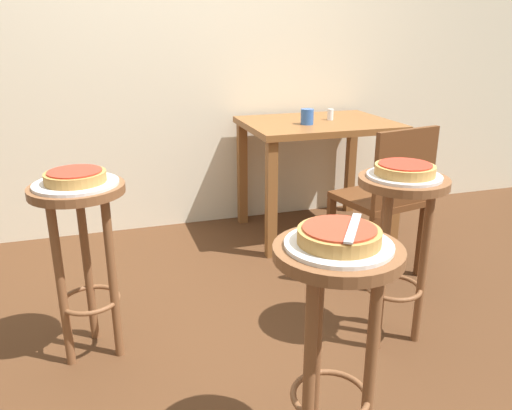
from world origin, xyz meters
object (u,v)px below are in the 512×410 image
object	(u,v)px
pizza_server_knife	(353,228)
serving_plate_middle	(404,176)
serving_plate_foreground	(339,245)
stool_foreground	(335,312)
pizza_foreground	(339,235)
serving_plate_leftside	(76,184)
stool_leftside	(82,234)
pizza_middle	(405,169)
wooden_chair	(387,196)
cup_near_edge	(307,117)
dining_table	(317,140)
condiment_shaker	(330,114)
pizza_leftside	(75,177)
stool_middle	(399,224)

from	to	relation	value
pizza_server_knife	serving_plate_middle	bearing A→B (deg)	-9.04
serving_plate_foreground	pizza_server_knife	bearing A→B (deg)	-33.69
stool_foreground	pizza_foreground	distance (m)	0.24
stool_foreground	serving_plate_leftside	size ratio (longest dim) A/B	2.32
serving_plate_foreground	stool_leftside	world-z (taller)	serving_plate_foreground
stool_leftside	serving_plate_foreground	bearing A→B (deg)	-50.12
serving_plate_leftside	serving_plate_middle	bearing A→B (deg)	-12.79
pizza_middle	pizza_server_knife	distance (m)	0.79
serving_plate_middle	wooden_chair	bearing A→B (deg)	62.78
serving_plate_middle	cup_near_edge	xyz separation A→B (m)	(0.08, 1.20, 0.05)
pizza_middle	dining_table	xyz separation A→B (m)	(0.20, 1.29, -0.15)
stool_foreground	condiment_shaker	world-z (taller)	condiment_shaker
serving_plate_foreground	pizza_middle	xyz separation A→B (m)	(0.57, 0.55, 0.03)
serving_plate_foreground	pizza_leftside	size ratio (longest dim) A/B	1.31
cup_near_edge	serving_plate_leftside	bearing A→B (deg)	-145.88
stool_foreground	stool_leftside	bearing A→B (deg)	129.88
pizza_foreground	condiment_shaker	world-z (taller)	condiment_shaker
cup_near_edge	pizza_server_knife	world-z (taller)	cup_near_edge
pizza_leftside	wooden_chair	xyz separation A→B (m)	(1.56, 0.28, -0.32)
stool_leftside	pizza_leftside	bearing A→B (deg)	-90.00
condiment_shaker	pizza_server_knife	distance (m)	2.06
stool_middle	pizza_server_knife	world-z (taller)	pizza_server_knife
serving_plate_leftside	dining_table	xyz separation A→B (m)	(1.47, 1.00, -0.12)
serving_plate_foreground	stool_leftside	distance (m)	1.12
cup_near_edge	pizza_middle	bearing A→B (deg)	-93.93
cup_near_edge	stool_foreground	bearing A→B (deg)	-110.29
serving_plate_foreground	serving_plate_leftside	bearing A→B (deg)	129.88
pizza_leftside	serving_plate_leftside	bearing A→B (deg)	0.00
cup_near_edge	wooden_chair	distance (m)	0.75
stool_leftside	serving_plate_middle	bearing A→B (deg)	-12.79
serving_plate_middle	serving_plate_foreground	bearing A→B (deg)	-135.74
pizza_middle	dining_table	size ratio (longest dim) A/B	0.26
pizza_middle	condiment_shaker	xyz separation A→B (m)	(0.29, 1.31, 0.01)
stool_foreground	serving_plate_foreground	bearing A→B (deg)	90.00
serving_plate_leftside	stool_leftside	bearing A→B (deg)	90.00
serving_plate_middle	serving_plate_leftside	world-z (taller)	same
stool_foreground	cup_near_edge	size ratio (longest dim) A/B	7.86
stool_leftside	cup_near_edge	bearing A→B (deg)	34.12
condiment_shaker	serving_plate_foreground	bearing A→B (deg)	-114.75
stool_foreground	pizza_server_knife	bearing A→B (deg)	-33.69
serving_plate_leftside	stool_middle	bearing A→B (deg)	-12.79
stool_leftside	pizza_leftside	world-z (taller)	pizza_leftside
pizza_foreground	wooden_chair	world-z (taller)	wooden_chair
pizza_foreground	stool_foreground	bearing A→B (deg)	-90.00
stool_foreground	stool_middle	world-z (taller)	same
dining_table	wooden_chair	distance (m)	0.75
pizza_foreground	condiment_shaker	distance (m)	2.05
stool_foreground	wooden_chair	world-z (taller)	wooden_chair
serving_plate_middle	pizza_server_knife	bearing A→B (deg)	-133.17
serving_plate_foreground	cup_near_edge	distance (m)	1.87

